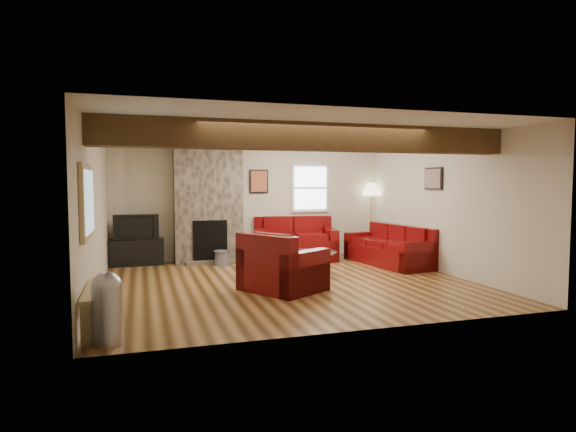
% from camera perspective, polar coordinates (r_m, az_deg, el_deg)
% --- Properties ---
extents(room, '(8.00, 8.00, 8.00)m').
position_cam_1_polar(room, '(7.99, 0.08, 0.94)').
color(room, '#4F3214').
rests_on(room, ground).
extents(floor, '(6.00, 6.00, 0.00)m').
position_cam_1_polar(floor, '(8.16, 0.08, -7.87)').
color(floor, '#4F3214').
rests_on(floor, ground).
extents(oak_beam, '(6.00, 0.36, 0.38)m').
position_cam_1_polar(oak_beam, '(6.83, 3.22, 9.32)').
color(oak_beam, '#372310').
rests_on(oak_beam, room).
extents(chimney_breast, '(1.40, 0.67, 2.50)m').
position_cam_1_polar(chimney_breast, '(10.22, -9.45, 1.38)').
color(chimney_breast, '#3D372F').
rests_on(chimney_breast, floor).
extents(back_window, '(0.90, 0.08, 1.10)m').
position_cam_1_polar(back_window, '(10.98, 2.64, 3.33)').
color(back_window, silver).
rests_on(back_window, room).
extents(hatch_window, '(0.08, 1.00, 0.90)m').
position_cam_1_polar(hatch_window, '(6.16, -22.72, 1.58)').
color(hatch_window, tan).
rests_on(hatch_window, room).
extents(ceiling_dome, '(0.40, 0.40, 0.18)m').
position_cam_1_polar(ceiling_dome, '(9.16, 3.85, 8.77)').
color(ceiling_dome, white).
rests_on(ceiling_dome, room).
extents(artwork_back, '(0.42, 0.06, 0.52)m').
position_cam_1_polar(artwork_back, '(10.63, -3.47, 4.12)').
color(artwork_back, black).
rests_on(artwork_back, room).
extents(artwork_right, '(0.06, 0.55, 0.42)m').
position_cam_1_polar(artwork_right, '(9.54, 16.81, 4.27)').
color(artwork_right, black).
rests_on(artwork_right, room).
extents(sofa_three, '(1.15, 2.17, 0.80)m').
position_cam_1_polar(sofa_three, '(10.05, 11.86, -3.40)').
color(sofa_three, '#470905').
rests_on(sofa_three, floor).
extents(loveseat, '(1.88, 1.28, 0.92)m').
position_cam_1_polar(loveseat, '(10.43, 0.83, -2.69)').
color(loveseat, '#470905').
rests_on(loveseat, floor).
extents(armchair_red, '(1.41, 1.46, 0.90)m').
position_cam_1_polar(armchair_red, '(7.51, -0.60, -5.41)').
color(armchair_red, '#470905').
rests_on(armchair_red, floor).
extents(coffee_table, '(0.91, 0.91, 0.47)m').
position_cam_1_polar(coffee_table, '(8.65, 2.80, -5.68)').
color(coffee_table, '#4A2E17').
rests_on(coffee_table, floor).
extents(tv_cabinet, '(1.06, 0.42, 0.53)m').
position_cam_1_polar(tv_cabinet, '(10.25, -17.49, -4.10)').
color(tv_cabinet, black).
rests_on(tv_cabinet, floor).
extents(television, '(0.88, 0.12, 0.51)m').
position_cam_1_polar(television, '(10.20, -17.55, -1.22)').
color(television, black).
rests_on(television, tv_cabinet).
extents(floor_lamp, '(0.43, 0.43, 1.67)m').
position_cam_1_polar(floor_lamp, '(11.39, 9.84, 2.67)').
color(floor_lamp, tan).
rests_on(floor_lamp, floor).
extents(pine_bench, '(0.29, 1.26, 0.47)m').
position_cam_1_polar(pine_bench, '(5.99, -21.46, -10.21)').
color(pine_bench, tan).
rests_on(pine_bench, floor).
extents(pedal_bin, '(0.39, 0.39, 0.77)m').
position_cam_1_polar(pedal_bin, '(5.36, -20.62, -10.22)').
color(pedal_bin, '#A0A0A5').
rests_on(pedal_bin, floor).
extents(coal_bucket, '(0.33, 0.33, 0.31)m').
position_cam_1_polar(coal_bucket, '(9.83, -7.85, -4.94)').
color(coal_bucket, slate).
rests_on(coal_bucket, floor).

